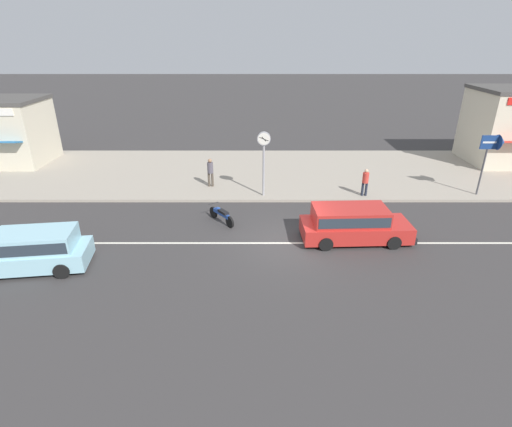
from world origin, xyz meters
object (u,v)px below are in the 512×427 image
object	(u,v)px
minivan_red_2	(351,223)
street_clock	(262,148)
motorcycle_0	(219,214)
pedestrian_by_shop	(363,180)
arrow_signboard	(495,145)
minivan_pale_blue_1	(30,250)
pedestrian_mid_kerb	(208,170)

from	to	relation	value
minivan_red_2	street_clock	distance (m)	6.62
motorcycle_0	pedestrian_by_shop	size ratio (longest dim) A/B	1.06
arrow_signboard	motorcycle_0	bearing A→B (deg)	-167.31
minivan_pale_blue_1	pedestrian_by_shop	distance (m)	16.35
pedestrian_mid_kerb	motorcycle_0	bearing A→B (deg)	-78.12
motorcycle_0	minivan_red_2	bearing A→B (deg)	-17.11
street_clock	pedestrian_by_shop	distance (m)	5.89
pedestrian_mid_kerb	pedestrian_by_shop	bearing A→B (deg)	-9.74
minivan_red_2	arrow_signboard	bearing A→B (deg)	30.59
motorcycle_0	pedestrian_by_shop	distance (m)	8.35
arrow_signboard	pedestrian_by_shop	distance (m)	7.16
pedestrian_by_shop	motorcycle_0	bearing A→B (deg)	-157.81
minivan_red_2	pedestrian_by_shop	bearing A→B (deg)	70.44
motorcycle_0	pedestrian_by_shop	world-z (taller)	pedestrian_by_shop
motorcycle_0	arrow_signboard	distance (m)	15.18
minivan_pale_blue_1	pedestrian_mid_kerb	size ratio (longest dim) A/B	2.73
minivan_pale_blue_1	pedestrian_mid_kerb	distance (m)	10.62
pedestrian_mid_kerb	pedestrian_by_shop	xyz separation A→B (m)	(8.68, -1.49, -0.09)
minivan_red_2	arrow_signboard	xyz separation A→B (m)	(8.66, 5.12, 2.15)
minivan_pale_blue_1	street_clock	size ratio (longest dim) A/B	1.28
pedestrian_mid_kerb	pedestrian_by_shop	world-z (taller)	pedestrian_mid_kerb
street_clock	arrow_signboard	size ratio (longest dim) A/B	1.05
motorcycle_0	street_clock	size ratio (longest dim) A/B	0.46
minivan_pale_blue_1	pedestrian_mid_kerb	xyz separation A→B (m)	(5.93, 8.80, 0.29)
minivan_red_2	pedestrian_by_shop	size ratio (longest dim) A/B	3.17
minivan_pale_blue_1	arrow_signboard	xyz separation A→B (m)	(21.51, 7.46, 2.15)
motorcycle_0	street_clock	bearing A→B (deg)	56.44
motorcycle_0	minivan_pale_blue_1	bearing A→B (deg)	-148.89
pedestrian_by_shop	minivan_pale_blue_1	bearing A→B (deg)	-153.42
pedestrian_mid_kerb	street_clock	bearing A→B (deg)	-25.39
minivan_red_2	street_clock	size ratio (longest dim) A/B	1.37
arrow_signboard	pedestrian_by_shop	size ratio (longest dim) A/B	2.20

